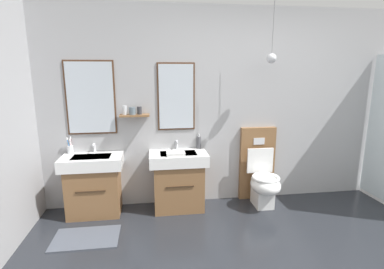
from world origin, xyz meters
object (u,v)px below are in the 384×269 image
Objects in this scene: toothbrush_cup at (70,149)px; soap_dispenser at (199,142)px; toilet at (261,176)px; folded_hand_towel at (176,154)px; vanity_sink_right at (178,179)px; vanity_sink_left at (94,183)px.

soap_dispenser is (1.61, 0.01, 0.02)m from toothbrush_cup.
folded_hand_towel is at bearing -174.01° from toilet.
toothbrush_cup is at bearing 167.61° from folded_hand_towel.
folded_hand_towel is (-1.14, -0.12, 0.39)m from toilet.
toilet is (1.10, -0.01, -0.02)m from vanity_sink_right.
folded_hand_towel is (-0.33, -0.29, -0.06)m from soap_dispenser.
vanity_sink_right is at bearing 179.46° from toilet.
soap_dispenser is at bearing 6.91° from vanity_sink_left.
toothbrush_cup reaches higher than soap_dispenser.
toothbrush_cup is 0.95× the size of folded_hand_towel.
soap_dispenser reaches higher than vanity_sink_right.
vanity_sink_left is 1.07m from folded_hand_towel.
vanity_sink_right is 0.54m from soap_dispenser.
soap_dispenser is 0.88× the size of folded_hand_towel.
toilet reaches higher than vanity_sink_left.
toilet is 0.94m from soap_dispenser.
toilet reaches higher than soap_dispenser.
vanity_sink_left is at bearing 172.61° from folded_hand_towel.
vanity_sink_right is 1.39m from toothbrush_cup.
toothbrush_cup reaches higher than vanity_sink_left.
toilet reaches higher than toothbrush_cup.
vanity_sink_left is 3.56× the size of toothbrush_cup.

